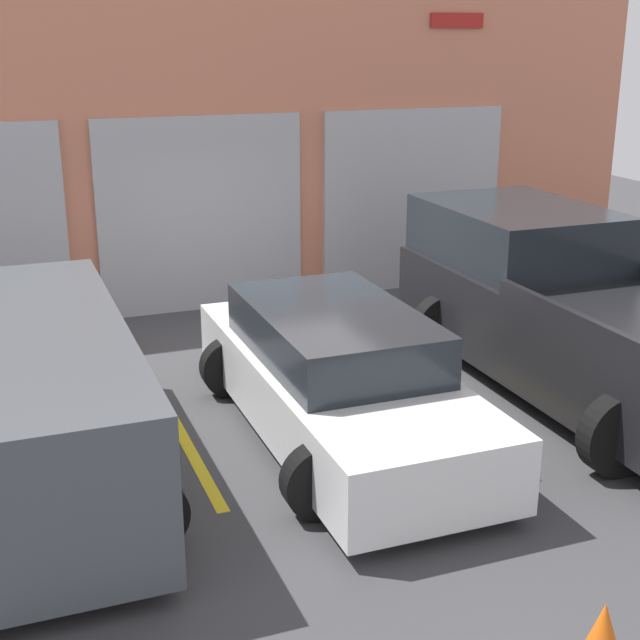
# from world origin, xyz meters

# --- Properties ---
(ground_plane) EXTENTS (28.00, 28.00, 0.00)m
(ground_plane) POSITION_xyz_m (0.00, 0.00, 0.00)
(ground_plane) COLOR #3D3D3F
(shophouse_building) EXTENTS (14.14, 0.68, 5.42)m
(shophouse_building) POSITION_xyz_m (-0.01, 3.29, 2.66)
(shophouse_building) COLOR #D17A5B
(shophouse_building) RESTS_ON ground
(pickup_truck) EXTENTS (2.56, 5.53, 1.93)m
(pickup_truck) POSITION_xyz_m (3.01, -1.55, 0.90)
(pickup_truck) COLOR black
(pickup_truck) RESTS_ON ground
(sedan_white) EXTENTS (2.15, 4.65, 1.34)m
(sedan_white) POSITION_xyz_m (0.00, -1.84, 0.63)
(sedan_white) COLOR white
(sedan_white) RESTS_ON ground
(sedan_side) EXTENTS (2.25, 4.64, 1.52)m
(sedan_side) POSITION_xyz_m (-3.01, -1.86, 0.83)
(sedan_side) COLOR #474C51
(sedan_side) RESTS_ON ground
(parking_stripe_left) EXTENTS (0.12, 2.20, 0.01)m
(parking_stripe_left) POSITION_xyz_m (-1.50, -1.87, 0.00)
(parking_stripe_left) COLOR gold
(parking_stripe_left) RESTS_ON ground
(parking_stripe_centre) EXTENTS (0.12, 2.20, 0.01)m
(parking_stripe_centre) POSITION_xyz_m (1.50, -1.87, 0.00)
(parking_stripe_centre) COLOR gold
(parking_stripe_centre) RESTS_ON ground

